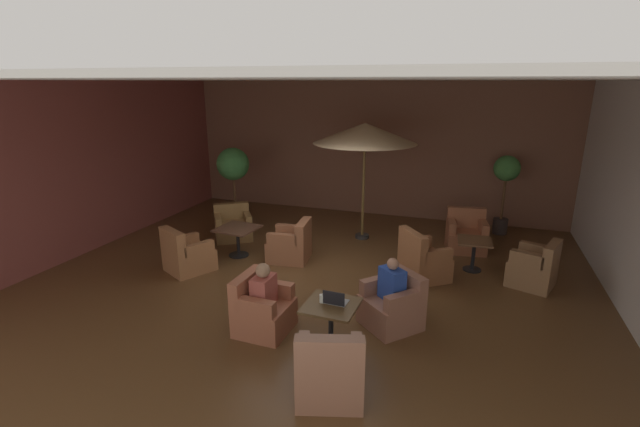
{
  "coord_description": "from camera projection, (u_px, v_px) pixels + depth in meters",
  "views": [
    {
      "loc": [
        2.59,
        -7.03,
        3.5
      ],
      "look_at": [
        0.0,
        0.47,
        1.14
      ],
      "focal_mm": 25.0,
      "sensor_mm": 36.0,
      "label": 1
    }
  ],
  "objects": [
    {
      "name": "ground_plane",
      "position": [
        312.0,
        280.0,
        8.18
      ],
      "size": [
        10.14,
        9.3,
        0.02
      ],
      "primitive_type": "cube",
      "color": "brown"
    },
    {
      "name": "wall_back_brick",
      "position": [
        371.0,
        149.0,
        11.85
      ],
      "size": [
        10.14,
        0.08,
        3.52
      ],
      "primitive_type": "cube",
      "color": "brown",
      "rests_on": "ground_plane"
    },
    {
      "name": "wall_left_accent",
      "position": [
        84.0,
        168.0,
        9.25
      ],
      "size": [
        0.08,
        9.3,
        3.52
      ],
      "primitive_type": "cube",
      "color": "brown",
      "rests_on": "ground_plane"
    },
    {
      "name": "ceiling_slab",
      "position": [
        311.0,
        78.0,
        7.17
      ],
      "size": [
        10.14,
        9.3,
        0.06
      ],
      "primitive_type": "cube",
      "color": "silver",
      "rests_on": "wall_back_brick"
    },
    {
      "name": "cafe_table_front_left",
      "position": [
        331.0,
        313.0,
        6.03
      ],
      "size": [
        0.73,
        0.73,
        0.61
      ],
      "color": "black",
      "rests_on": "ground_plane"
    },
    {
      "name": "armchair_front_left_north",
      "position": [
        330.0,
        372.0,
        5.05
      ],
      "size": [
        0.93,
        0.93,
        0.92
      ],
      "color": "#946048",
      "rests_on": "ground_plane"
    },
    {
      "name": "armchair_front_left_east",
      "position": [
        393.0,
        306.0,
        6.57
      ],
      "size": [
        1.04,
        1.04,
        0.82
      ],
      "color": "#96614B",
      "rests_on": "ground_plane"
    },
    {
      "name": "armchair_front_left_south",
      "position": [
        262.0,
        310.0,
        6.44
      ],
      "size": [
        0.74,
        0.79,
        0.84
      ],
      "color": "#9F583C",
      "rests_on": "ground_plane"
    },
    {
      "name": "cafe_table_front_right",
      "position": [
        238.0,
        234.0,
        9.18
      ],
      "size": [
        0.84,
        0.84,
        0.61
      ],
      "color": "black",
      "rests_on": "ground_plane"
    },
    {
      "name": "armchair_front_right_north",
      "position": [
        187.0,
        255.0,
        8.48
      ],
      "size": [
        1.01,
        1.04,
        0.88
      ],
      "color": "#A0663E",
      "rests_on": "ground_plane"
    },
    {
      "name": "armchair_front_right_east",
      "position": [
        291.0,
        245.0,
        9.0
      ],
      "size": [
        0.87,
        0.81,
        0.84
      ],
      "color": "#995C3C",
      "rests_on": "ground_plane"
    },
    {
      "name": "armchair_front_right_south",
      "position": [
        233.0,
        226.0,
        10.28
      ],
      "size": [
        1.1,
        1.09,
        0.77
      ],
      "color": "olive",
      "rests_on": "ground_plane"
    },
    {
      "name": "cafe_table_mid_center",
      "position": [
        474.0,
        248.0,
        8.47
      ],
      "size": [
        0.65,
        0.65,
        0.61
      ],
      "color": "black",
      "rests_on": "ground_plane"
    },
    {
      "name": "armchair_mid_center_north",
      "position": [
        534.0,
        268.0,
        7.85
      ],
      "size": [
        0.91,
        0.9,
        0.85
      ],
      "color": "#946944",
      "rests_on": "ground_plane"
    },
    {
      "name": "armchair_mid_center_east",
      "position": [
        466.0,
        235.0,
        9.54
      ],
      "size": [
        0.9,
        0.82,
        0.88
      ],
      "color": "#A15B3B",
      "rests_on": "ground_plane"
    },
    {
      "name": "armchair_mid_center_south",
      "position": [
        423.0,
        261.0,
        8.18
      ],
      "size": [
        1.05,
        1.07,
        0.92
      ],
      "color": "#9C613B",
      "rests_on": "ground_plane"
    },
    {
      "name": "patio_umbrella_tall_red",
      "position": [
        365.0,
        134.0,
        9.69
      ],
      "size": [
        2.28,
        2.28,
        2.63
      ],
      "color": "#2D2D2D",
      "rests_on": "ground_plane"
    },
    {
      "name": "potted_tree_left_corner",
      "position": [
        506.0,
        179.0,
        10.29
      ],
      "size": [
        0.59,
        0.59,
        1.87
      ],
      "color": "#3A3130",
      "rests_on": "ground_plane"
    },
    {
      "name": "potted_tree_mid_left",
      "position": [
        233.0,
        169.0,
        11.27
      ],
      "size": [
        0.82,
        0.82,
        1.9
      ],
      "color": "#36302F",
      "rests_on": "ground_plane"
    },
    {
      "name": "patron_blue_shirt",
      "position": [
        392.0,
        282.0,
        6.44
      ],
      "size": [
        0.44,
        0.43,
        0.64
      ],
      "color": "#2443A2",
      "rests_on": "ground_plane"
    },
    {
      "name": "patron_by_window",
      "position": [
        264.0,
        287.0,
        6.32
      ],
      "size": [
        0.26,
        0.4,
        0.63
      ],
      "color": "#AB4E42",
      "rests_on": "ground_plane"
    },
    {
      "name": "iced_drink_cup",
      "position": [
        322.0,
        298.0,
        6.04
      ],
      "size": [
        0.08,
        0.08,
        0.11
      ],
      "primitive_type": "cylinder",
      "color": "white",
      "rests_on": "cafe_table_front_left"
    },
    {
      "name": "open_laptop",
      "position": [
        335.0,
        300.0,
        6.01
      ],
      "size": [
        0.32,
        0.24,
        0.2
      ],
      "color": "#9EA0A5",
      "rests_on": "cafe_table_front_left"
    }
  ]
}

